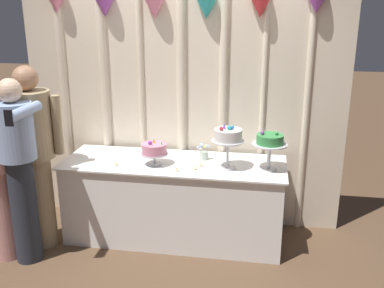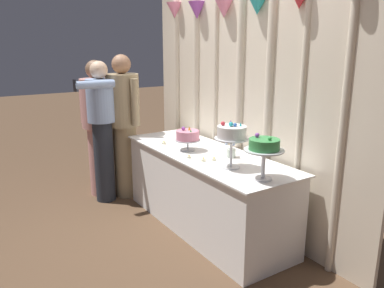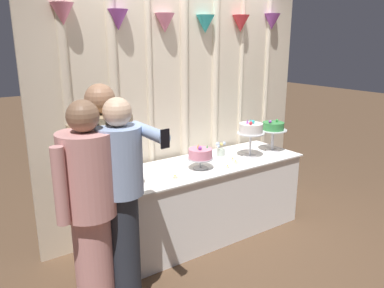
# 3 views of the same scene
# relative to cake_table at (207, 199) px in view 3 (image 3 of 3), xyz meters

# --- Properties ---
(ground_plane) EXTENTS (24.00, 24.00, 0.00)m
(ground_plane) POSITION_rel_cake_table_xyz_m (0.00, -0.10, -0.39)
(ground_plane) COLOR brown
(draped_curtain) EXTENTS (3.18, 0.19, 2.56)m
(draped_curtain) POSITION_rel_cake_table_xyz_m (-0.03, 0.43, 0.96)
(draped_curtain) COLOR beige
(draped_curtain) RESTS_ON ground_plane
(cake_table) EXTENTS (2.07, 0.72, 0.78)m
(cake_table) POSITION_rel_cake_table_xyz_m (0.00, 0.00, 0.00)
(cake_table) COLOR white
(cake_table) RESTS_ON ground_plane
(cake_display_leftmost) EXTENTS (0.25, 0.25, 0.24)m
(cake_display_leftmost) POSITION_rel_cake_table_xyz_m (-0.16, -0.10, 0.53)
(cake_display_leftmost) COLOR #B2B2B7
(cake_display_leftmost) RESTS_ON cake_table
(cake_display_center) EXTENTS (0.29, 0.29, 0.41)m
(cake_display_center) POSITION_rel_cake_table_xyz_m (0.51, -0.08, 0.68)
(cake_display_center) COLOR silver
(cake_display_center) RESTS_ON cake_table
(cake_display_rightmost) EXTENTS (0.31, 0.31, 0.36)m
(cake_display_rightmost) POSITION_rel_cake_table_xyz_m (0.87, -0.06, 0.65)
(cake_display_rightmost) COLOR silver
(cake_display_rightmost) RESTS_ON cake_table
(flower_vase) EXTENTS (0.12, 0.09, 0.16)m
(flower_vase) POSITION_rel_cake_table_xyz_m (0.26, 0.11, 0.45)
(flower_vase) COLOR #B2C1B2
(flower_vase) RESTS_ON cake_table
(tealight_far_left) EXTENTS (0.05, 0.05, 0.04)m
(tealight_far_left) POSITION_rel_cake_table_xyz_m (-0.50, -0.18, 0.40)
(tealight_far_left) COLOR beige
(tealight_far_left) RESTS_ON cake_table
(tealight_near_left) EXTENTS (0.04, 0.04, 0.03)m
(tealight_near_left) POSITION_rel_cake_table_xyz_m (0.07, -0.23, 0.40)
(tealight_near_left) COLOR beige
(tealight_near_left) RESTS_ON cake_table
(tealight_near_right) EXTENTS (0.04, 0.04, 0.04)m
(tealight_near_right) POSITION_rel_cake_table_xyz_m (0.23, -0.18, 0.40)
(tealight_near_right) COLOR beige
(tealight_near_right) RESTS_ON cake_table
(tealight_far_right) EXTENTS (0.04, 0.04, 0.04)m
(tealight_far_right) POSITION_rel_cake_table_xyz_m (0.26, -0.08, 0.40)
(tealight_far_right) COLOR beige
(tealight_far_right) RESTS_ON cake_table
(guest_man_dark_suit) EXTENTS (0.54, 0.45, 1.69)m
(guest_man_dark_suit) POSITION_rel_cake_table_xyz_m (-1.21, -0.33, 0.52)
(guest_man_dark_suit) COLOR #9E8966
(guest_man_dark_suit) RESTS_ON ground_plane
(guest_girl_blue_dress) EXTENTS (0.43, 0.55, 1.63)m
(guest_girl_blue_dress) POSITION_rel_cake_table_xyz_m (-1.20, -0.60, 0.51)
(guest_girl_blue_dress) COLOR #282D38
(guest_girl_blue_dress) RESTS_ON ground_plane
(guest_man_pink_jacket) EXTENTS (0.50, 0.49, 1.63)m
(guest_man_pink_jacket) POSITION_rel_cake_table_xyz_m (-1.42, -0.57, 0.49)
(guest_man_pink_jacket) COLOR #D6938E
(guest_man_pink_jacket) RESTS_ON ground_plane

